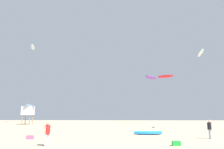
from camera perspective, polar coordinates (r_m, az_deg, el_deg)
The scene contains 10 objects.
person_foreground at distance 16.10m, azimuth -16.62°, elevation -14.24°, with size 0.37×0.48×1.64m.
person_midground at distance 21.59m, azimuth 24.28°, elevation -12.63°, with size 0.37×0.50×1.64m.
kite_grounded_near at distance 24.00m, azimuth 9.44°, elevation -14.90°, with size 3.12×0.91×0.39m.
lifeguard_tower at distance 47.75m, azimuth -21.17°, elevation -8.48°, with size 2.30×2.30×4.15m.
cooler_box at distance 16.44m, azimuth 16.52°, elevation -16.94°, with size 0.56×0.36×0.32m, color green.
gear_bag at distance 20.93m, azimuth -20.74°, elevation -15.16°, with size 0.56×0.36×0.32m, color #E5598C.
kite_aloft_1 at distance 52.28m, azimuth 10.22°, elevation -0.80°, with size 3.84×4.28×0.63m.
kite_aloft_2 at distance 53.30m, azimuth -20.12°, elevation 6.79°, with size 2.50×4.02×1.00m.
kite_aloft_3 at distance 48.42m, azimuth 13.86°, elevation -0.47°, with size 3.61×2.63×0.77m.
kite_aloft_4 at distance 33.37m, azimuth 22.24°, elevation 5.26°, with size 1.75×3.48×0.86m.
Camera 1 is at (1.01, -11.35, 2.22)m, focal length 34.83 mm.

